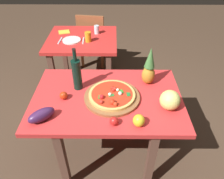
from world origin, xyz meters
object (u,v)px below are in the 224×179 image
at_px(napkin_folded, 64,32).
at_px(melon, 170,100).
at_px(eggplant, 41,115).
at_px(drinking_glass_juice, 88,37).
at_px(display_table, 107,105).
at_px(pineapple_left, 149,68).
at_px(knife_utensil, 83,41).
at_px(tomato_by_bottle, 64,95).
at_px(fork_utensil, 60,40).
at_px(pizza_board, 112,97).
at_px(bell_pepper, 139,121).
at_px(drinking_glass_water, 97,30).
at_px(dining_chair, 92,37).
at_px(tomato_at_corner, 114,121).
at_px(pizza, 112,95).
at_px(tomato_beside_pepper, 148,71).
at_px(dinner_plate, 72,40).
at_px(background_table, 83,47).
at_px(wine_bottle, 77,74).

bearing_deg(napkin_folded, melon, -52.97).
height_order(eggplant, drinking_glass_juice, drinking_glass_juice).
relative_size(display_table, pineapple_left, 3.54).
bearing_deg(knife_utensil, display_table, -75.99).
xyz_separation_m(tomato_by_bottle, fork_utensil, (-0.25, 1.06, -0.03)).
height_order(display_table, fork_utensil, fork_utensil).
xyz_separation_m(pizza_board, bell_pepper, (0.19, -0.29, 0.03)).
distance_m(pineapple_left, drinking_glass_water, 1.19).
bearing_deg(drinking_glass_juice, dining_chair, 91.91).
xyz_separation_m(eggplant, napkin_folded, (-0.13, 1.55, -0.04)).
distance_m(tomato_at_corner, knife_utensil, 1.39).
relative_size(pizza, tomato_beside_pepper, 4.84).
bearing_deg(eggplant, bell_pepper, -3.76).
bearing_deg(pizza, dining_chair, 100.19).
bearing_deg(bell_pepper, tomato_by_bottle, 154.27).
distance_m(dining_chair, bell_pepper, 2.12).
bearing_deg(fork_utensil, display_table, -55.93).
xyz_separation_m(tomato_at_corner, knife_utensil, (-0.37, 1.34, -0.03)).
relative_size(bell_pepper, drinking_glass_juice, 0.80).
bearing_deg(drinking_glass_water, melon, -65.10).
distance_m(dining_chair, melon, 2.04).
xyz_separation_m(tomato_at_corner, drinking_glass_water, (-0.22, 1.56, 0.02)).
xyz_separation_m(pizza, tomato_at_corner, (0.02, -0.28, -0.01)).
distance_m(pizza, bell_pepper, 0.34).
bearing_deg(tomato_at_corner, bell_pepper, -1.23).
xyz_separation_m(melon, drinking_glass_juice, (-0.73, 1.15, -0.02)).
height_order(display_table, dinner_plate, dinner_plate).
height_order(tomato_by_bottle, drinking_glass_juice, drinking_glass_juice).
bearing_deg(pizza, tomato_beside_pepper, 46.71).
distance_m(tomato_at_corner, tomato_beside_pepper, 0.70).
bearing_deg(eggplant, background_table, 85.06).
relative_size(display_table, fork_utensil, 6.82).
bearing_deg(drinking_glass_juice, background_table, 132.78).
xyz_separation_m(dining_chair, wine_bottle, (0.02, -1.61, 0.41)).
distance_m(bell_pepper, napkin_folded, 1.80).
distance_m(dining_chair, tomato_at_corner, 2.08).
bearing_deg(dinner_plate, drinking_glass_water, 36.88).
distance_m(dining_chair, tomato_beside_pepper, 1.58).
bearing_deg(drinking_glass_juice, bell_pepper, -70.07).
xyz_separation_m(pineapple_left, tomato_by_bottle, (-0.70, -0.22, -0.12)).
height_order(pizza_board, dinner_plate, pizza_board).
relative_size(pineapple_left, napkin_folded, 2.48).
distance_m(melon, knife_utensil, 1.41).
xyz_separation_m(pineapple_left, eggplant, (-0.81, -0.45, -0.11)).
height_order(bell_pepper, napkin_folded, bell_pepper).
bearing_deg(pizza, drinking_glass_water, 99.11).
distance_m(tomato_by_bottle, fork_utensil, 1.09).
height_order(eggplant, knife_utensil, eggplant).
bearing_deg(tomato_beside_pepper, napkin_folded, 135.08).
height_order(dining_chair, pizza_board, dining_chair).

